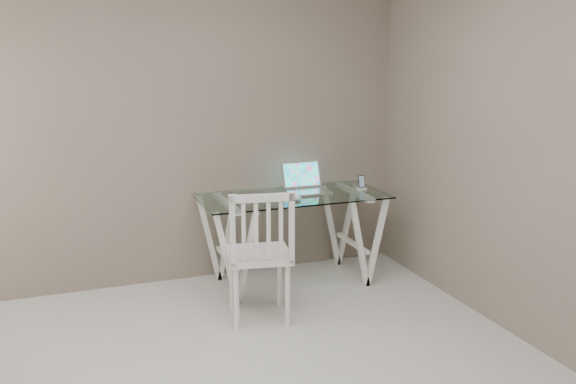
% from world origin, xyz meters
% --- Properties ---
extents(room, '(4.50, 4.52, 2.71)m').
position_xyz_m(room, '(-0.06, 0.02, 1.72)').
color(room, '#B8B6B1').
rests_on(room, ground).
extents(desk, '(1.50, 0.70, 0.75)m').
position_xyz_m(desk, '(0.93, 1.83, 0.38)').
color(desk, silver).
rests_on(desk, ground).
extents(chair, '(0.51, 0.51, 0.97)m').
position_xyz_m(chair, '(0.45, 1.20, 0.53)').
color(chair, silver).
rests_on(chair, ground).
extents(laptop, '(0.34, 0.31, 0.23)m').
position_xyz_m(laptop, '(1.08, 1.94, 0.80)').
color(laptop, silver).
rests_on(laptop, desk).
extents(keyboard, '(0.29, 0.12, 0.01)m').
position_xyz_m(keyboard, '(0.77, 1.87, 0.75)').
color(keyboard, silver).
rests_on(keyboard, desk).
extents(mouse, '(0.11, 0.07, 0.04)m').
position_xyz_m(mouse, '(0.88, 1.67, 0.76)').
color(mouse, white).
rests_on(mouse, desk).
extents(phone_dock, '(0.06, 0.06, 0.12)m').
position_xyz_m(phone_dock, '(1.55, 1.83, 0.78)').
color(phone_dock, white).
rests_on(phone_dock, desk).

